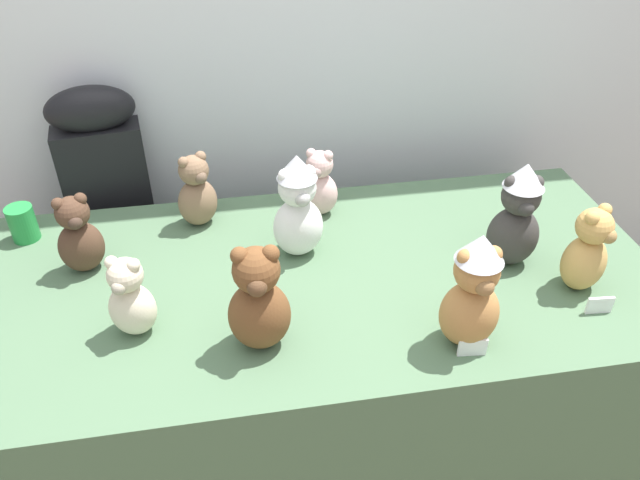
{
  "coord_description": "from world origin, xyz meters",
  "views": [
    {
      "loc": [
        -0.23,
        -1.09,
        1.81
      ],
      "look_at": [
        0.0,
        0.25,
        0.83
      ],
      "focal_mm": 34.8,
      "sensor_mm": 36.0,
      "label": 1
    }
  ],
  "objects_px": {
    "teddy_bear_chestnut": "(259,301)",
    "teddy_bear_cocoa": "(79,236)",
    "teddy_bear_caramel": "(473,293)",
    "teddy_bear_snow": "(298,208)",
    "teddy_bear_mocha": "(197,192)",
    "teddy_bear_charcoal": "(517,216)",
    "party_cup_green": "(23,223)",
    "display_table": "(320,362)",
    "teddy_bear_blush": "(319,184)",
    "teddy_bear_cream": "(130,299)",
    "teddy_bear_honey": "(587,252)",
    "instrument_case": "(118,228)"
  },
  "relations": [
    {
      "from": "instrument_case",
      "to": "teddy_bear_honey",
      "type": "relative_size",
      "value": 4.24
    },
    {
      "from": "teddy_bear_blush",
      "to": "party_cup_green",
      "type": "distance_m",
      "value": 0.9
    },
    {
      "from": "display_table",
      "to": "teddy_bear_cream",
      "type": "xyz_separation_m",
      "value": [
        -0.49,
        -0.14,
        0.46
      ]
    },
    {
      "from": "teddy_bear_honey",
      "to": "teddy_bear_charcoal",
      "type": "distance_m",
      "value": 0.2
    },
    {
      "from": "teddy_bear_blush",
      "to": "teddy_bear_charcoal",
      "type": "bearing_deg",
      "value": -10.29
    },
    {
      "from": "teddy_bear_blush",
      "to": "teddy_bear_cream",
      "type": "distance_m",
      "value": 0.71
    },
    {
      "from": "teddy_bear_chestnut",
      "to": "teddy_bear_honey",
      "type": "distance_m",
      "value": 0.88
    },
    {
      "from": "teddy_bear_cream",
      "to": "teddy_bear_chestnut",
      "type": "bearing_deg",
      "value": 1.4
    },
    {
      "from": "display_table",
      "to": "teddy_bear_charcoal",
      "type": "bearing_deg",
      "value": -3.29
    },
    {
      "from": "teddy_bear_chestnut",
      "to": "teddy_bear_blush",
      "type": "bearing_deg",
      "value": 69.94
    },
    {
      "from": "instrument_case",
      "to": "teddy_bear_cream",
      "type": "height_order",
      "value": "instrument_case"
    },
    {
      "from": "teddy_bear_chestnut",
      "to": "teddy_bear_cream",
      "type": "xyz_separation_m",
      "value": [
        -0.3,
        0.1,
        -0.03
      ]
    },
    {
      "from": "teddy_bear_cream",
      "to": "teddy_bear_cocoa",
      "type": "height_order",
      "value": "teddy_bear_cocoa"
    },
    {
      "from": "teddy_bear_mocha",
      "to": "teddy_bear_charcoal",
      "type": "xyz_separation_m",
      "value": [
        0.87,
        -0.35,
        0.04
      ]
    },
    {
      "from": "teddy_bear_charcoal",
      "to": "party_cup_green",
      "type": "height_order",
      "value": "teddy_bear_charcoal"
    },
    {
      "from": "display_table",
      "to": "teddy_bear_charcoal",
      "type": "relative_size",
      "value": 6.05
    },
    {
      "from": "display_table",
      "to": "teddy_bear_caramel",
      "type": "bearing_deg",
      "value": -45.92
    },
    {
      "from": "teddy_bear_cream",
      "to": "teddy_bear_caramel",
      "type": "bearing_deg",
      "value": 6.88
    },
    {
      "from": "teddy_bear_caramel",
      "to": "teddy_bear_honey",
      "type": "bearing_deg",
      "value": 19.85
    },
    {
      "from": "party_cup_green",
      "to": "teddy_bear_blush",
      "type": "bearing_deg",
      "value": -0.62
    },
    {
      "from": "teddy_bear_blush",
      "to": "teddy_bear_snow",
      "type": "distance_m",
      "value": 0.23
    },
    {
      "from": "teddy_bear_mocha",
      "to": "teddy_bear_cocoa",
      "type": "distance_m",
      "value": 0.37
    },
    {
      "from": "party_cup_green",
      "to": "teddy_bear_mocha",
      "type": "bearing_deg",
      "value": -0.48
    },
    {
      "from": "teddy_bear_honey",
      "to": "teddy_bear_cocoa",
      "type": "bearing_deg",
      "value": 137.3
    },
    {
      "from": "display_table",
      "to": "instrument_case",
      "type": "distance_m",
      "value": 0.89
    },
    {
      "from": "teddy_bear_chestnut",
      "to": "teddy_bear_charcoal",
      "type": "xyz_separation_m",
      "value": [
        0.73,
        0.21,
        0.02
      ]
    },
    {
      "from": "instrument_case",
      "to": "teddy_bear_chestnut",
      "type": "height_order",
      "value": "instrument_case"
    },
    {
      "from": "display_table",
      "to": "teddy_bear_snow",
      "type": "relative_size",
      "value": 6.01
    },
    {
      "from": "teddy_bear_chestnut",
      "to": "teddy_bear_cocoa",
      "type": "bearing_deg",
      "value": 143.76
    },
    {
      "from": "teddy_bear_honey",
      "to": "teddy_bear_charcoal",
      "type": "relative_size",
      "value": 0.8
    },
    {
      "from": "display_table",
      "to": "teddy_bear_snow",
      "type": "xyz_separation_m",
      "value": [
        -0.04,
        0.11,
        0.51
      ]
    },
    {
      "from": "teddy_bear_honey",
      "to": "party_cup_green",
      "type": "xyz_separation_m",
      "value": [
        -1.54,
        0.49,
        -0.06
      ]
    },
    {
      "from": "display_table",
      "to": "teddy_bear_snow",
      "type": "height_order",
      "value": "teddy_bear_snow"
    },
    {
      "from": "teddy_bear_snow",
      "to": "teddy_bear_caramel",
      "type": "bearing_deg",
      "value": -60.31
    },
    {
      "from": "teddy_bear_cream",
      "to": "teddy_bear_caramel",
      "type": "distance_m",
      "value": 0.82
    },
    {
      "from": "teddy_bear_mocha",
      "to": "teddy_bear_caramel",
      "type": "xyz_separation_m",
      "value": [
        0.64,
        -0.64,
        0.04
      ]
    },
    {
      "from": "display_table",
      "to": "teddy_bear_honey",
      "type": "bearing_deg",
      "value": -13.8
    },
    {
      "from": "display_table",
      "to": "teddy_bear_charcoal",
      "type": "height_order",
      "value": "teddy_bear_charcoal"
    },
    {
      "from": "teddy_bear_honey",
      "to": "party_cup_green",
      "type": "relative_size",
      "value": 2.31
    },
    {
      "from": "teddy_bear_caramel",
      "to": "teddy_bear_snow",
      "type": "relative_size",
      "value": 1.0
    },
    {
      "from": "instrument_case",
      "to": "teddy_bear_charcoal",
      "type": "bearing_deg",
      "value": -35.12
    },
    {
      "from": "teddy_bear_blush",
      "to": "teddy_bear_cocoa",
      "type": "height_order",
      "value": "teddy_bear_cocoa"
    },
    {
      "from": "display_table",
      "to": "teddy_bear_cream",
      "type": "relative_size",
      "value": 8.42
    },
    {
      "from": "instrument_case",
      "to": "teddy_bear_cream",
      "type": "xyz_separation_m",
      "value": [
        0.15,
        -0.73,
        0.27
      ]
    },
    {
      "from": "teddy_bear_caramel",
      "to": "teddy_bear_cocoa",
      "type": "distance_m",
      "value": 1.06
    },
    {
      "from": "display_table",
      "to": "teddy_bear_blush",
      "type": "bearing_deg",
      "value": 80.52
    },
    {
      "from": "teddy_bear_chestnut",
      "to": "teddy_bear_honey",
      "type": "height_order",
      "value": "teddy_bear_chestnut"
    },
    {
      "from": "instrument_case",
      "to": "teddy_bear_charcoal",
      "type": "xyz_separation_m",
      "value": [
        1.18,
        -0.62,
        0.32
      ]
    },
    {
      "from": "teddy_bear_caramel",
      "to": "teddy_bear_charcoal",
      "type": "bearing_deg",
      "value": 48.83
    },
    {
      "from": "display_table",
      "to": "teddy_bear_cocoa",
      "type": "height_order",
      "value": "teddy_bear_cocoa"
    }
  ]
}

